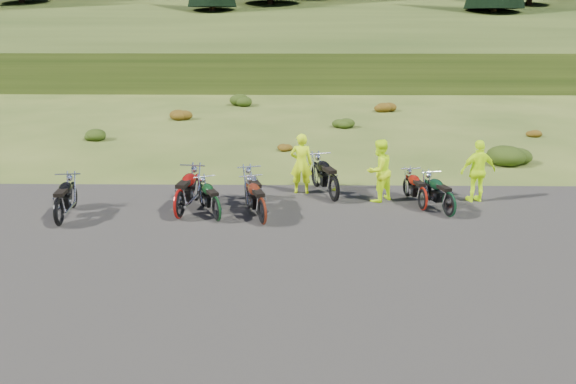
{
  "coord_description": "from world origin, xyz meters",
  "views": [
    {
      "loc": [
        0.15,
        -13.78,
        5.26
      ],
      "look_at": [
        -0.06,
        0.44,
        0.88
      ],
      "focal_mm": 35.0,
      "sensor_mm": 36.0,
      "label": 1
    }
  ],
  "objects_px": {
    "motorcycle_0": "(60,227)",
    "person_middle": "(301,165)",
    "motorcycle_3": "(259,217)",
    "motorcycle_7": "(448,218)"
  },
  "relations": [
    {
      "from": "motorcycle_7",
      "to": "person_middle",
      "type": "relative_size",
      "value": 1.04
    },
    {
      "from": "motorcycle_0",
      "to": "person_middle",
      "type": "distance_m",
      "value": 7.16
    },
    {
      "from": "motorcycle_3",
      "to": "motorcycle_7",
      "type": "distance_m",
      "value": 5.27
    },
    {
      "from": "motorcycle_0",
      "to": "person_middle",
      "type": "height_order",
      "value": "person_middle"
    },
    {
      "from": "motorcycle_3",
      "to": "motorcycle_7",
      "type": "height_order",
      "value": "motorcycle_3"
    },
    {
      "from": "motorcycle_0",
      "to": "motorcycle_7",
      "type": "distance_m",
      "value": 10.52
    },
    {
      "from": "motorcycle_0",
      "to": "motorcycle_3",
      "type": "bearing_deg",
      "value": -87.61
    },
    {
      "from": "motorcycle_0",
      "to": "motorcycle_7",
      "type": "bearing_deg",
      "value": -92.33
    },
    {
      "from": "motorcycle_3",
      "to": "person_middle",
      "type": "bearing_deg",
      "value": -44.96
    },
    {
      "from": "person_middle",
      "to": "motorcycle_3",
      "type": "bearing_deg",
      "value": 64.6
    }
  ]
}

